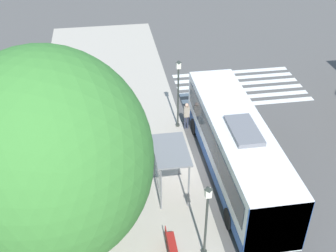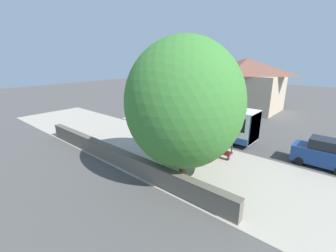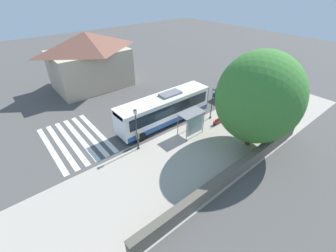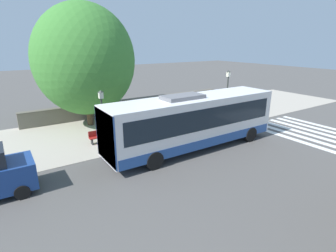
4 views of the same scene
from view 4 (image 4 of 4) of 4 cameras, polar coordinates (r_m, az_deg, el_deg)
The scene contains 11 objects.
ground_plane at distance 18.80m, azimuth 4.46°, elevation -2.35°, with size 120.00×120.00×0.00m, color #514F4C.
sidewalk_plaza at distance 22.34m, azimuth -2.58°, elevation 0.99°, with size 9.00×44.00×0.02m.
crosswalk_stripes at distance 22.02m, azimuth 30.17°, elevation -1.75°, with size 9.00×5.25×0.01m.
stone_wall at distance 25.63m, azimuth -7.25°, elevation 4.55°, with size 0.60×20.00×1.30m.
bus at distance 16.29m, azimuth 5.50°, elevation 1.19°, with size 2.71×11.41×3.52m.
bus_shelter at distance 18.70m, azimuth -3.18°, elevation 4.39°, with size 1.61×2.72×2.61m.
pedestrian at distance 20.69m, azimuth 12.80°, elevation 2.20°, with size 0.34×0.24×1.78m.
bench at distance 18.08m, azimuth -14.50°, elevation -2.13°, with size 0.40×1.52×0.88m.
street_lamp_near at distance 20.88m, azimuth 12.74°, elevation 6.81°, with size 0.28×0.28×4.46m.
street_lamp_far at distance 16.20m, azimuth -14.09°, elevation 2.26°, with size 0.28×0.28×3.79m.
shade_tree at distance 21.45m, azimuth -17.69°, elevation 13.48°, with size 7.58×7.58×9.32m.
Camera 4 is at (13.92, -10.87, 6.44)m, focal length 28.00 mm.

